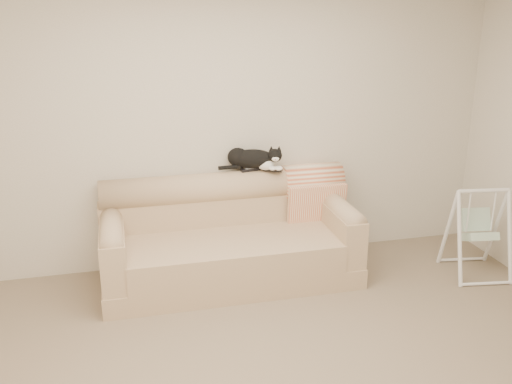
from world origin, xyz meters
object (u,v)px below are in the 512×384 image
remote_b (273,170)px  baby_swing (478,231)px  remote_a (251,169)px  tuxedo_cat (253,159)px  sofa (229,240)px

remote_b → baby_swing: remote_b is taller
remote_a → tuxedo_cat: 0.10m
remote_b → baby_swing: size_ratio=0.21×
remote_b → tuxedo_cat: 0.21m
tuxedo_cat → sofa: bearing=-137.6°
sofa → tuxedo_cat: tuxedo_cat is taller
remote_a → remote_b: (0.19, -0.06, -0.00)m
sofa → remote_a: (0.26, 0.25, 0.56)m
sofa → baby_swing: (2.17, -0.47, 0.05)m
sofa → remote_a: remote_a is taller
remote_a → tuxedo_cat: (0.03, 0.01, 0.10)m
baby_swing → remote_a: bearing=159.4°
baby_swing → tuxedo_cat: bearing=158.9°
remote_b → remote_a: bearing=164.0°
tuxedo_cat → baby_swing: 2.11m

